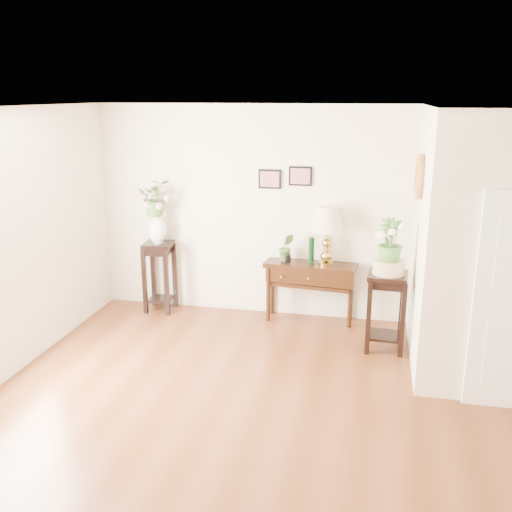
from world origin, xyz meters
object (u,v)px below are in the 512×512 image
(table_lamp, at_px, (327,238))
(plant_stand_b, at_px, (386,312))
(plant_stand_a, at_px, (160,277))
(console_table, at_px, (310,292))

(table_lamp, distance_m, plant_stand_b, 1.24)
(table_lamp, relative_size, plant_stand_a, 0.79)
(table_lamp, bearing_deg, console_table, 180.00)
(console_table, height_order, plant_stand_a, plant_stand_a)
(table_lamp, distance_m, plant_stand_a, 2.37)
(console_table, relative_size, table_lamp, 1.55)
(plant_stand_a, bearing_deg, plant_stand_b, -11.74)
(console_table, height_order, plant_stand_b, plant_stand_b)
(console_table, bearing_deg, plant_stand_b, -30.18)
(plant_stand_a, bearing_deg, console_table, 1.80)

